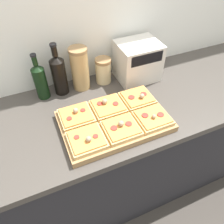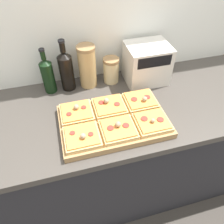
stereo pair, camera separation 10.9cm
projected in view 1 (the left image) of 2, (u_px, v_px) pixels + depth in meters
ground_plane at (125, 223)px, 1.60m from camera, size 12.00×12.00×0.00m
wall_back at (79, 17)px, 1.16m from camera, size 6.00×0.06×2.50m
kitchen_counter at (107, 155)px, 1.50m from camera, size 2.63×0.67×0.89m
cutting_board at (114, 121)px, 1.10m from camera, size 0.53×0.34×0.03m
pizza_slice_back_left at (76, 116)px, 1.08m from camera, size 0.16×0.15×0.05m
pizza_slice_back_center at (108, 106)px, 1.13m from camera, size 0.16×0.15×0.06m
pizza_slice_back_right at (137, 98)px, 1.18m from camera, size 0.16×0.15×0.05m
pizza_slice_front_left at (87, 140)px, 0.98m from camera, size 0.16×0.15×0.05m
pizza_slice_front_center at (121, 128)px, 1.02m from camera, size 0.16×0.15×0.06m
pizza_slice_front_right at (153, 118)px, 1.07m from camera, size 0.16×0.15×0.05m
olive_oil_bottle at (40, 81)px, 1.18m from camera, size 0.07×0.07×0.27m
wine_bottle at (59, 74)px, 1.20m from camera, size 0.08×0.08×0.31m
grain_jar_tall at (80, 69)px, 1.23m from camera, size 0.10×0.10×0.25m
grain_jar_short at (103, 70)px, 1.31m from camera, size 0.10×0.10×0.16m
toaster_oven at (137, 61)px, 1.31m from camera, size 0.27×0.21×0.23m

